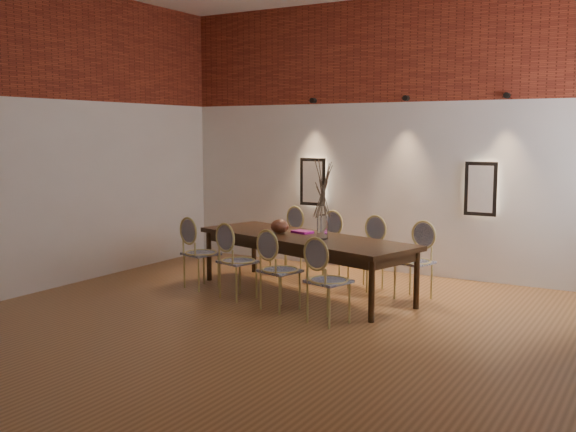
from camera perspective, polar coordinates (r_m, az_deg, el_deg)
The scene contains 23 objects.
floor at distance 7.17m, azimuth -1.79°, elevation -9.76°, with size 7.00×7.00×0.02m, color olive.
wall_back at distance 10.04m, azimuth 9.08°, elevation 6.63°, with size 7.00×0.10×4.00m, color silver.
wall_left at distance 9.25m, azimuth -20.92°, elevation 6.22°, with size 0.10×7.00×4.00m, color silver.
brick_band_back at distance 10.05m, azimuth 9.07°, elevation 13.78°, with size 7.00×0.02×1.50m, color maroon.
brick_band_left at distance 9.27m, azimuth -20.99°, elevation 13.97°, with size 0.02×7.00×1.50m, color maroon.
niche_left at distance 10.52m, azimuth 2.19°, elevation 2.92°, with size 0.36×0.06×0.66m, color #FFEAC6.
niche_right at distance 9.58m, azimuth 16.04°, elevation 2.23°, with size 0.36×0.06×0.66m, color #FFEAC6.
spot_fixture_left at distance 10.48m, azimuth 2.14°, elevation 9.74°, with size 0.08×0.08×0.10m, color black.
spot_fixture_mid at distance 9.86m, azimuth 9.96°, elevation 9.80°, with size 0.08×0.08×0.10m, color black.
spot_fixture_right at distance 9.46m, azimuth 18.04°, elevation 9.68°, with size 0.08×0.08×0.10m, color black.
dining_table at distance 8.68m, azimuth 1.34°, elevation -4.14°, with size 3.08×0.99×0.75m, color #331E0F.
chair_near_a at distance 9.03m, azimuth -7.37°, elevation -3.15°, with size 0.44×0.44×0.94m, color tan, non-canonical shape.
chair_near_b at distance 8.43m, azimuth -4.26°, elevation -3.84°, with size 0.44×0.44×0.94m, color tan, non-canonical shape.
chair_near_c at distance 7.86m, azimuth -0.67°, elevation -4.62°, with size 0.44×0.44×0.94m, color tan, non-canonical shape.
chair_near_d at distance 7.33m, azimuth 3.46°, elevation -5.50°, with size 0.44×0.44×0.94m, color tan, non-canonical shape.
chair_far_a at distance 10.01m, azimuth -0.21°, elevation -2.08°, with size 0.44×0.44×0.94m, color tan, non-canonical shape.
chair_far_b at distance 9.47m, azimuth 3.01°, elevation -2.61°, with size 0.44×0.44×0.94m, color tan, non-canonical shape.
chair_far_c at distance 8.97m, azimuth 6.59°, elevation -3.20°, with size 0.44×0.44×0.94m, color tan, non-canonical shape.
chair_far_d at distance 8.51m, azimuth 10.59°, elevation -3.84°, with size 0.44×0.44×0.94m, color tan, non-canonical shape.
vase at distance 8.37m, azimuth 2.93°, elevation -0.93°, with size 0.14×0.14×0.30m, color silver.
dried_branches at distance 8.32m, azimuth 2.95°, elevation 2.14°, with size 0.50×0.50×0.70m, color brown, non-canonical shape.
bowl at distance 8.85m, azimuth -0.70°, elevation -0.87°, with size 0.24×0.24×0.18m, color brown.
book at distance 8.86m, azimuth 1.22°, elevation -1.35°, with size 0.26×0.18×0.03m, color #90117A.
Camera 1 is at (3.65, -5.80, 2.07)m, focal length 42.00 mm.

